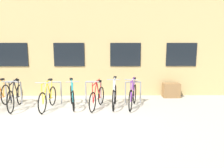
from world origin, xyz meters
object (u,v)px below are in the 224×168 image
bicycle_white (114,96)px  bicycle_black (15,97)px  bicycle_purple (133,96)px  bicycle_yellow (48,98)px  bicycle_teal (72,96)px  planter_box (171,90)px  bicycle_red (97,97)px

bicycle_white → bicycle_black: bearing=-177.7°
bicycle_purple → bicycle_black: bearing=-178.4°
bicycle_yellow → bicycle_purple: 2.97m
bicycle_yellow → bicycle_black: 1.16m
bicycle_purple → bicycle_teal: bicycle_purple is taller
bicycle_purple → bicycle_yellow: bearing=-176.0°
bicycle_white → planter_box: (2.45, 1.42, -0.10)m
bicycle_red → planter_box: (3.06, 1.55, -0.08)m
bicycle_yellow → bicycle_black: (-1.16, 0.09, 0.02)m
bicycle_teal → planter_box: bearing=19.9°
bicycle_black → bicycle_purple: size_ratio=1.05×
bicycle_purple → bicycle_teal: (-2.16, 0.01, -0.02)m
bicycle_purple → planter_box: 2.30m
bicycle_black → bicycle_white: bearing=2.3°
bicycle_red → bicycle_teal: 0.90m
bicycle_purple → bicycle_white: bicycle_purple is taller
bicycle_yellow → bicycle_white: bearing=5.8°
planter_box → bicycle_teal: bearing=-160.1°
bicycle_white → planter_box: bearing=30.1°
bicycle_white → bicycle_teal: bearing=-179.5°
bicycle_red → bicycle_teal: size_ratio=1.00×
bicycle_purple → bicycle_white: bearing=178.0°
bicycle_black → planter_box: bicycle_black is taller
bicycle_yellow → bicycle_teal: bearing=15.2°
bicycle_teal → bicycle_red: bearing=-8.0°
bicycle_red → bicycle_white: 0.63m
bicycle_purple → planter_box: bicycle_purple is taller
bicycle_purple → planter_box: size_ratio=2.51×
bicycle_yellow → bicycle_purple: (2.96, 0.21, 0.02)m
bicycle_black → bicycle_red: 2.85m
bicycle_teal → bicycle_black: bearing=-176.3°
bicycle_black → bicycle_white: bicycle_white is taller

